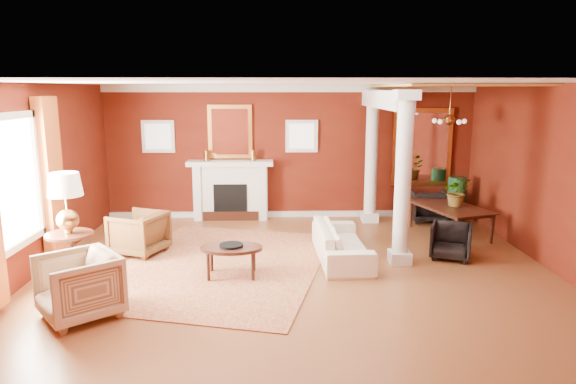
{
  "coord_description": "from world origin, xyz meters",
  "views": [
    {
      "loc": [
        -0.35,
        -7.68,
        2.82
      ],
      "look_at": [
        -0.13,
        0.56,
        1.15
      ],
      "focal_mm": 32.0,
      "sensor_mm": 36.0,
      "label": 1
    }
  ],
  "objects_px": {
    "armchair_stripe": "(79,283)",
    "sofa": "(342,237)",
    "armchair_leopard": "(139,231)",
    "dining_table": "(451,212)",
    "side_table": "(67,209)",
    "coffee_table": "(231,249)"
  },
  "relations": [
    {
      "from": "armchair_stripe",
      "to": "sofa",
      "type": "bearing_deg",
      "value": 82.34
    },
    {
      "from": "armchair_leopard",
      "to": "dining_table",
      "type": "xyz_separation_m",
      "value": [
        5.78,
        1.02,
        0.05
      ]
    },
    {
      "from": "side_table",
      "to": "armchair_leopard",
      "type": "bearing_deg",
      "value": 65.58
    },
    {
      "from": "coffee_table",
      "to": "dining_table",
      "type": "bearing_deg",
      "value": 27.86
    },
    {
      "from": "armchair_leopard",
      "to": "sofa",
      "type": "bearing_deg",
      "value": 106.6
    },
    {
      "from": "armchair_stripe",
      "to": "dining_table",
      "type": "bearing_deg",
      "value": 82.37
    },
    {
      "from": "armchair_stripe",
      "to": "side_table",
      "type": "height_order",
      "value": "side_table"
    },
    {
      "from": "armchair_leopard",
      "to": "side_table",
      "type": "distance_m",
      "value": 1.67
    },
    {
      "from": "armchair_leopard",
      "to": "armchair_stripe",
      "type": "distance_m",
      "value": 2.52
    },
    {
      "from": "armchair_stripe",
      "to": "coffee_table",
      "type": "height_order",
      "value": "armchair_stripe"
    },
    {
      "from": "dining_table",
      "to": "armchair_leopard",
      "type": "bearing_deg",
      "value": 82.32
    },
    {
      "from": "side_table",
      "to": "dining_table",
      "type": "xyz_separation_m",
      "value": [
        6.41,
        2.39,
        -0.67
      ]
    },
    {
      "from": "armchair_leopard",
      "to": "coffee_table",
      "type": "height_order",
      "value": "armchair_leopard"
    },
    {
      "from": "armchair_stripe",
      "to": "coffee_table",
      "type": "xyz_separation_m",
      "value": [
        1.78,
        1.37,
        -0.02
      ]
    },
    {
      "from": "sofa",
      "to": "side_table",
      "type": "relative_size",
      "value": 1.2
    },
    {
      "from": "coffee_table",
      "to": "armchair_leopard",
      "type": "bearing_deg",
      "value": 145.85
    },
    {
      "from": "armchair_stripe",
      "to": "dining_table",
      "type": "relative_size",
      "value": 0.54
    },
    {
      "from": "sofa",
      "to": "dining_table",
      "type": "height_order",
      "value": "dining_table"
    },
    {
      "from": "coffee_table",
      "to": "side_table",
      "type": "xyz_separation_m",
      "value": [
        -2.31,
        -0.23,
        0.7
      ]
    },
    {
      "from": "dining_table",
      "to": "armchair_stripe",
      "type": "bearing_deg",
      "value": 103.37
    },
    {
      "from": "side_table",
      "to": "dining_table",
      "type": "bearing_deg",
      "value": 20.47
    },
    {
      "from": "sofa",
      "to": "side_table",
      "type": "bearing_deg",
      "value": 101.66
    }
  ]
}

